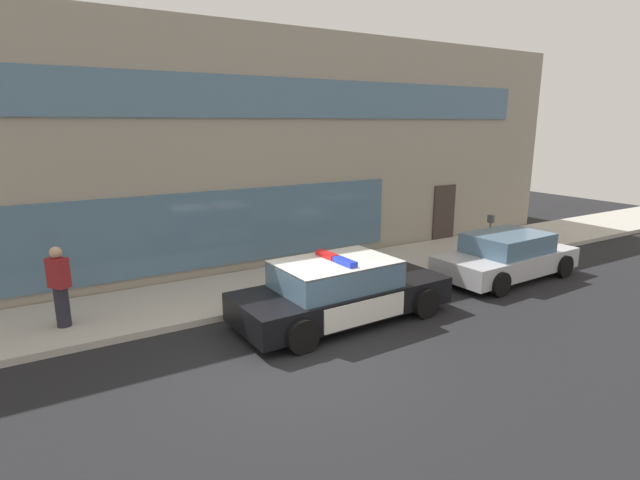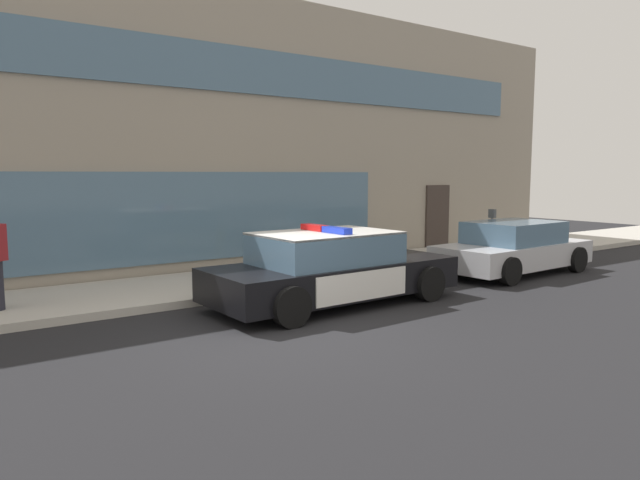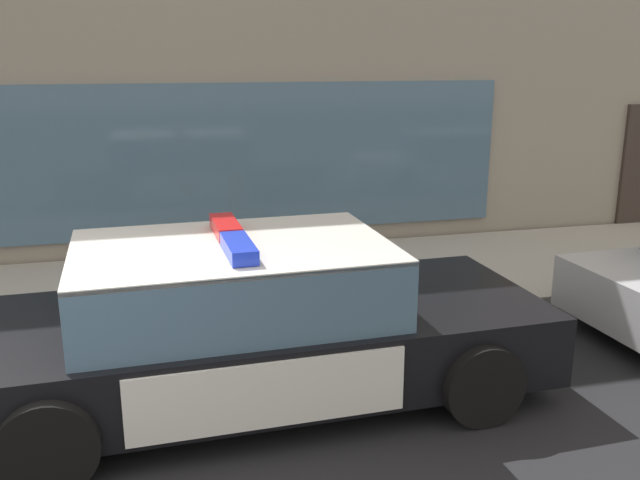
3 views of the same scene
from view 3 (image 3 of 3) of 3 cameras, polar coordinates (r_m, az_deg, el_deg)
sidewalk at (r=8.61m, az=-20.76°, el=-4.78°), size 48.00×2.90×0.15m
storefront_building at (r=15.31m, az=-12.04°, el=17.01°), size 24.28×11.53×6.89m
police_cruiser at (r=5.85m, az=-5.76°, el=-6.86°), size 4.94×2.24×1.49m
fire_hydrant at (r=7.85m, az=-2.84°, el=-2.39°), size 0.34×0.39×0.73m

